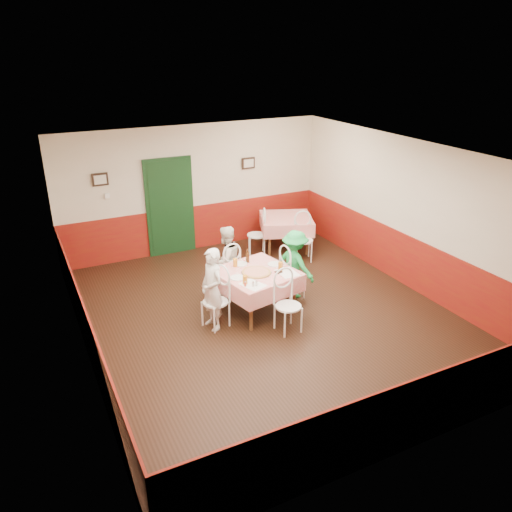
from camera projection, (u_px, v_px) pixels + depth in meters
name	position (u px, v px, depth m)	size (l,w,h in m)	color
floor	(267.00, 315.00, 8.70)	(7.00, 7.00, 0.00)	black
ceiling	(269.00, 155.00, 7.60)	(7.00, 7.00, 0.00)	white
back_wall	(195.00, 189.00, 11.03)	(6.00, 0.10, 2.80)	beige
front_wall	(422.00, 349.00, 5.27)	(6.00, 0.10, 2.80)	beige
left_wall	(77.00, 275.00, 6.92)	(0.10, 7.00, 2.80)	beige
right_wall	(409.00, 214.00, 9.38)	(0.10, 7.00, 2.80)	beige
wainscot_back	(197.00, 227.00, 11.37)	(6.00, 0.03, 1.00)	maroon
wainscot_front	(410.00, 415.00, 5.64)	(6.00, 0.03, 1.00)	maroon
wainscot_left	(87.00, 331.00, 7.28)	(0.03, 7.00, 1.00)	maroon
wainscot_right	(403.00, 258.00, 9.72)	(0.03, 7.00, 1.00)	maroon
door	(170.00, 208.00, 10.88)	(0.96, 0.06, 2.10)	black
picture_left	(100.00, 179.00, 9.99)	(0.32, 0.03, 0.26)	black
picture_right	(248.00, 163.00, 11.34)	(0.32, 0.03, 0.26)	black
thermostat	(107.00, 196.00, 10.17)	(0.10, 0.03, 0.10)	white
main_table	(256.00, 291.00, 8.71)	(1.22, 1.22, 0.77)	red
second_table	(286.00, 233.00, 11.38)	(1.12, 1.12, 0.77)	red
chair_left	(215.00, 302.00, 8.20)	(0.42, 0.42, 0.90)	white
chair_right	(292.00, 275.00, 9.16)	(0.42, 0.42, 0.90)	white
chair_far	(228.00, 271.00, 9.29)	(0.42, 0.42, 0.90)	white
chair_near	(288.00, 306.00, 8.06)	(0.42, 0.42, 0.90)	white
chair_second_a	(257.00, 235.00, 11.05)	(0.42, 0.42, 0.90)	white
chair_second_b	(303.00, 241.00, 10.74)	(0.42, 0.42, 0.90)	white
pizza	(256.00, 272.00, 8.50)	(0.49, 0.49, 0.03)	#B74723
plate_left	(238.00, 278.00, 8.31)	(0.25, 0.25, 0.01)	white
plate_right	(275.00, 264.00, 8.82)	(0.25, 0.25, 0.01)	white
plate_far	(240.00, 264.00, 8.83)	(0.25, 0.25, 0.01)	white
glass_a	(245.00, 280.00, 8.09)	(0.08, 0.08, 0.15)	#BF7219
glass_b	(280.00, 266.00, 8.58)	(0.08, 0.08, 0.15)	#BF7219
glass_c	(235.00, 263.00, 8.72)	(0.08, 0.08, 0.15)	#BF7219
beer_bottle	(247.00, 256.00, 8.87)	(0.06, 0.06, 0.24)	#381C0A
shaker_a	(253.00, 284.00, 8.00)	(0.04, 0.04, 0.09)	silver
shaker_b	(256.00, 283.00, 8.03)	(0.04, 0.04, 0.09)	silver
shaker_c	(245.00, 284.00, 8.02)	(0.04, 0.04, 0.09)	#B23319
menu_left	(253.00, 285.00, 8.08)	(0.30, 0.40, 0.00)	white
menu_right	(287.00, 273.00, 8.51)	(0.30, 0.40, 0.00)	white
wallet	(279.00, 272.00, 8.51)	(0.11, 0.09, 0.02)	black
diner_left	(212.00, 289.00, 8.07)	(0.51, 0.33, 1.40)	gray
diner_far	(226.00, 260.00, 9.25)	(0.64, 0.50, 1.32)	gray
diner_right	(295.00, 264.00, 9.11)	(0.83, 0.48, 1.29)	gray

